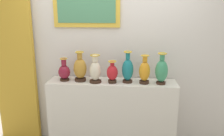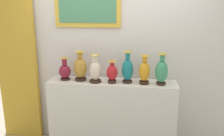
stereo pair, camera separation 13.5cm
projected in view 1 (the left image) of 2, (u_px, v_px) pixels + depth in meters
name	position (u px, v px, depth m)	size (l,w,h in m)	color
display_shelf	(112.00, 115.00, 3.28)	(1.76, 0.40, 1.01)	silver
back_wall	(113.00, 42.00, 3.28)	(3.62, 0.14, 3.02)	silver
curtain_gold	(14.00, 61.00, 3.35)	(0.60, 0.08, 2.49)	gold
vase_burgundy	(64.00, 72.00, 3.17)	(0.16, 0.16, 0.32)	#382319
vase_ochre	(80.00, 68.00, 3.13)	(0.18, 0.18, 0.41)	#382319
vase_ivory	(95.00, 71.00, 3.07)	(0.16, 0.16, 0.38)	#382319
vase_crimson	(112.00, 73.00, 3.06)	(0.15, 0.15, 0.30)	#382319
vase_teal	(128.00, 69.00, 3.07)	(0.15, 0.15, 0.43)	#382319
vase_amber	(145.00, 71.00, 3.03)	(0.15, 0.15, 0.39)	#382319
vase_jade	(162.00, 71.00, 3.00)	(0.17, 0.17, 0.42)	#382319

